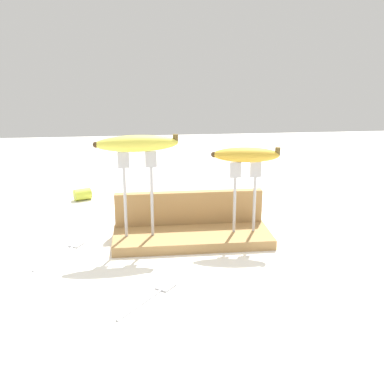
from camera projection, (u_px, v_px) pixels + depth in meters
name	position (u px, v px, depth m)	size (l,w,h in m)	color
ground_plane	(192.00, 241.00, 1.12)	(3.00, 3.00, 0.00)	white
wooden_board	(192.00, 237.00, 1.12)	(0.37, 0.15, 0.02)	#A87F4C
board_backstop	(189.00, 207.00, 1.16)	(0.36, 0.02, 0.08)	#A87F4C
fork_stand_left	(138.00, 187.00, 1.06)	(0.09, 0.01, 0.20)	#B2B2B7
fork_stand_right	(245.00, 190.00, 1.09)	(0.07, 0.01, 0.17)	#B2B2B7
banana_raised_left	(137.00, 144.00, 1.03)	(0.19, 0.05, 0.04)	#DBD147
banana_raised_right	(246.00, 155.00, 1.07)	(0.16, 0.06, 0.04)	gold
fork_fallen_near	(154.00, 294.00, 0.87)	(0.11, 0.13, 0.01)	#B2B2B7
fork_fallen_far	(65.00, 250.00, 1.06)	(0.10, 0.16, 0.01)	#B2B2B7
banana_chunk_near	(83.00, 194.00, 1.43)	(0.06, 0.05, 0.04)	#B2C138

